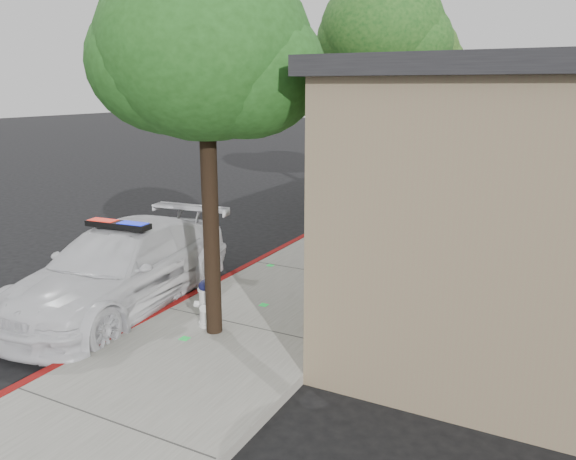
# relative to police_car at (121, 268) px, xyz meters

# --- Properties ---
(ground) EXTENTS (120.00, 120.00, 0.00)m
(ground) POSITION_rel_police_car_xyz_m (0.90, 0.03, -0.74)
(ground) COLOR black
(ground) RESTS_ON ground
(sidewalk) EXTENTS (3.20, 60.00, 0.15)m
(sidewalk) POSITION_rel_police_car_xyz_m (2.50, 3.03, -0.67)
(sidewalk) COLOR gray
(sidewalk) RESTS_ON ground
(red_curb) EXTENTS (0.14, 60.00, 0.16)m
(red_curb) POSITION_rel_police_car_xyz_m (0.96, 3.03, -0.66)
(red_curb) COLOR maroon
(red_curb) RESTS_ON ground
(police_car) EXTENTS (2.53, 5.26, 1.60)m
(police_car) POSITION_rel_police_car_xyz_m (0.00, 0.00, 0.00)
(police_car) COLOR silver
(police_car) RESTS_ON ground
(fire_hydrant) EXTENTS (0.46, 0.40, 0.79)m
(fire_hydrant) POSITION_rel_police_car_xyz_m (2.04, -0.24, -0.19)
(fire_hydrant) COLOR silver
(fire_hydrant) RESTS_ON sidewalk
(street_tree_near) EXTENTS (3.26, 3.02, 5.54)m
(street_tree_near) POSITION_rel_police_car_xyz_m (2.27, -0.40, 3.54)
(street_tree_near) COLOR black
(street_tree_near) RESTS_ON sidewalk
(street_tree_mid) EXTENTS (3.91, 3.60, 6.87)m
(street_tree_mid) POSITION_rel_police_car_xyz_m (1.63, 9.31, 4.59)
(street_tree_mid) COLOR black
(street_tree_mid) RESTS_ON sidewalk
(street_tree_far) EXTENTS (3.44, 3.30, 6.21)m
(street_tree_far) POSITION_rel_police_car_xyz_m (1.64, 12.22, 4.08)
(street_tree_far) COLOR black
(street_tree_far) RESTS_ON sidewalk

